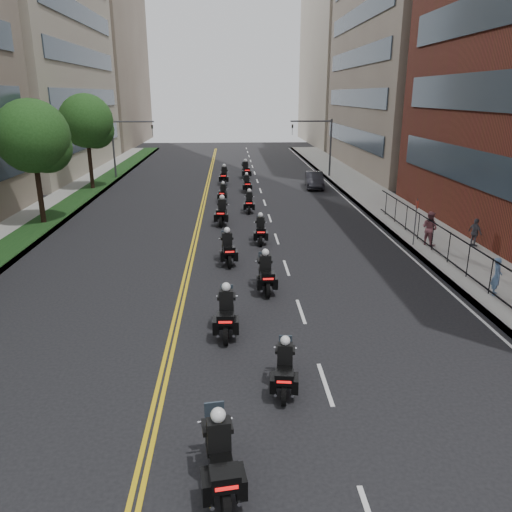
{
  "coord_description": "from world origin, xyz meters",
  "views": [
    {
      "loc": [
        0.57,
        -7.26,
        7.86
      ],
      "look_at": [
        1.63,
        12.7,
        1.37
      ],
      "focal_mm": 35.0,
      "sensor_mm": 36.0,
      "label": 1
    }
  ],
  "objects": [
    {
      "name": "sidewalk_right",
      "position": [
        12.0,
        25.0,
        0.07
      ],
      "size": [
        4.0,
        90.0,
        0.15
      ],
      "primitive_type": "cube",
      "color": "gray",
      "rests_on": "ground"
    },
    {
      "name": "sidewalk_left",
      "position": [
        -12.0,
        25.0,
        0.07
      ],
      "size": [
        4.0,
        90.0,
        0.15
      ],
      "primitive_type": "cube",
      "color": "gray",
      "rests_on": "ground"
    },
    {
      "name": "grass_strip",
      "position": [
        -11.2,
        25.0,
        0.17
      ],
      "size": [
        2.0,
        90.0,
        0.04
      ],
      "primitive_type": "cube",
      "color": "black",
      "rests_on": "sidewalk_left"
    },
    {
      "name": "building_right_tan",
      "position": [
        21.48,
        48.0,
        15.0
      ],
      "size": [
        15.11,
        28.0,
        30.0
      ],
      "color": "#796658",
      "rests_on": "ground"
    },
    {
      "name": "building_right_far",
      "position": [
        21.5,
        78.0,
        13.0
      ],
      "size": [
        15.0,
        28.0,
        26.0
      ],
      "primitive_type": "cube",
      "color": "#A59485",
      "rests_on": "ground"
    },
    {
      "name": "building_left_far",
      "position": [
        -22.0,
        78.0,
        13.0
      ],
      "size": [
        16.0,
        28.0,
        26.0
      ],
      "primitive_type": "cube",
      "color": "#796658",
      "rests_on": "ground"
    },
    {
      "name": "iron_fence",
      "position": [
        11.0,
        12.0,
        0.9
      ],
      "size": [
        0.05,
        28.0,
        1.5
      ],
      "color": "black",
      "rests_on": "sidewalk_right"
    },
    {
      "name": "traffic_signal_right",
      "position": [
        9.54,
        42.0,
        3.7
      ],
      "size": [
        4.09,
        0.2,
        5.6
      ],
      "color": "#3F3F44",
      "rests_on": "ground"
    },
    {
      "name": "traffic_signal_left",
      "position": [
        -9.54,
        42.0,
        3.7
      ],
      "size": [
        4.09,
        0.2,
        5.6
      ],
      "color": "#3F3F44",
      "rests_on": "ground"
    },
    {
      "name": "motorcycle_0",
      "position": [
        0.28,
        1.2,
        0.73
      ],
      "size": [
        0.77,
        2.49,
        1.84
      ],
      "rotation": [
        0.0,
        0.0,
        0.14
      ],
      "color": "black",
      "rests_on": "ground"
    },
    {
      "name": "motorcycle_1",
      "position": [
        2.0,
        4.77,
        0.63
      ],
      "size": [
        0.65,
        2.16,
        1.6
      ],
      "rotation": [
        0.0,
        0.0,
        -0.13
      ],
      "color": "black",
      "rests_on": "ground"
    },
    {
      "name": "motorcycle_2",
      "position": [
        0.39,
        8.3,
        0.72
      ],
      "size": [
        0.58,
        2.47,
        1.82
      ],
      "rotation": [
        0.0,
        0.0,
        -0.03
      ],
      "color": "black",
      "rests_on": "ground"
    },
    {
      "name": "motorcycle_3",
      "position": [
        2.01,
        12.18,
        0.71
      ],
      "size": [
        0.57,
        2.43,
        1.79
      ],
      "rotation": [
        0.0,
        0.0,
        0.03
      ],
      "color": "black",
      "rests_on": "ground"
    },
    {
      "name": "motorcycle_4",
      "position": [
        0.42,
        15.85,
        0.7
      ],
      "size": [
        0.67,
        2.41,
        1.78
      ],
      "rotation": [
        0.0,
        0.0,
        0.1
      ],
      "color": "black",
      "rests_on": "ground"
    },
    {
      "name": "motorcycle_5",
      "position": [
        2.23,
        19.33,
        0.66
      ],
      "size": [
        0.53,
        2.28,
        1.68
      ],
      "rotation": [
        0.0,
        0.0,
        -0.03
      ],
      "color": "black",
      "rests_on": "ground"
    },
    {
      "name": "motorcycle_6",
      "position": [
        0.06,
        23.55,
        0.74
      ],
      "size": [
        0.67,
        2.53,
        1.87
      ],
      "rotation": [
        0.0,
        0.0,
        -0.08
      ],
      "color": "black",
      "rests_on": "ground"
    },
    {
      "name": "motorcycle_7",
      "position": [
        1.92,
        26.91,
        0.65
      ],
      "size": [
        0.54,
        2.22,
        1.64
      ],
      "rotation": [
        0.0,
        0.0,
        -0.05
      ],
      "color": "black",
      "rests_on": "ground"
    },
    {
      "name": "motorcycle_8",
      "position": [
        0.05,
        30.69,
        0.61
      ],
      "size": [
        0.6,
        2.08,
        1.54
      ],
      "rotation": [
        0.0,
        0.0,
        -0.12
      ],
      "color": "black",
      "rests_on": "ground"
    },
    {
      "name": "motorcycle_9",
      "position": [
        2.0,
        34.41,
        0.65
      ],
      "size": [
        0.55,
        2.24,
        1.65
      ],
      "rotation": [
        0.0,
        0.0,
        0.06
      ],
      "color": "black",
      "rests_on": "ground"
    },
    {
      "name": "motorcycle_10",
      "position": [
        0.08,
        38.41,
        0.72
      ],
      "size": [
        0.61,
        2.49,
        1.83
      ],
      "rotation": [
        0.0,
        0.0,
        -0.06
      ],
      "color": "black",
      "rests_on": "ground"
    },
    {
      "name": "motorcycle_11",
      "position": [
        2.15,
        41.59,
        0.75
      ],
      "size": [
        0.73,
        2.56,
        1.89
      ],
      "rotation": [
        0.0,
        0.0,
        0.11
      ],
      "color": "black",
      "rests_on": "ground"
    },
    {
      "name": "parked_sedan",
      "position": [
        8.0,
        36.09,
        0.69
      ],
      "size": [
        1.85,
        4.31,
        1.38
      ],
      "primitive_type": "imported",
      "rotation": [
        0.0,
        0.0,
        -0.09
      ],
      "color": "black",
      "rests_on": "ground"
    },
    {
      "name": "pedestrian_a",
      "position": [
        11.2,
        10.92,
        0.93
      ],
      "size": [
        0.58,
        0.67,
        1.56
      ],
      "primitive_type": "imported",
      "rotation": [
        0.0,
        0.0,
        1.14
      ],
      "color": "slate",
      "rests_on": "sidewalk_right"
    },
    {
      "name": "pedestrian_b",
      "position": [
        11.2,
        17.96,
        1.06
      ],
      "size": [
        1.05,
        1.12,
        1.82
      ],
      "primitive_type": "imported",
      "rotation": [
        0.0,
        0.0,
        2.12
      ],
      "color": "#8B4C55",
      "rests_on": "sidewalk_right"
    },
    {
      "name": "pedestrian_c",
      "position": [
        13.5,
        17.53,
        0.9
      ],
      "size": [
        0.61,
        0.95,
        1.51
      ],
      "primitive_type": "imported",
      "rotation": [
        0.0,
        0.0,
        1.86
      ],
      "color": "#47464E",
      "rests_on": "sidewalk_right"
    }
  ]
}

